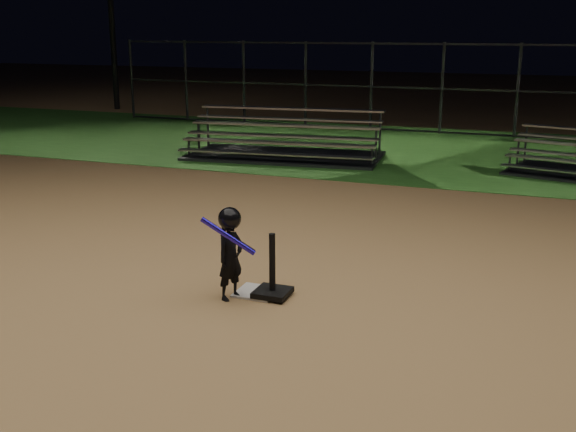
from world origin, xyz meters
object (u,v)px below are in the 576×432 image
(home_plate, at_px, (257,292))
(bleacher_left, at_px, (284,148))
(batting_tee, at_px, (272,284))
(child_batter, at_px, (230,251))

(home_plate, height_order, bleacher_left, bleacher_left)
(batting_tee, relative_size, child_batter, 0.68)
(batting_tee, distance_m, child_batter, 0.61)
(home_plate, height_order, batting_tee, batting_tee)
(home_plate, relative_size, bleacher_left, 0.10)
(home_plate, xyz_separation_m, batting_tee, (0.21, -0.04, 0.14))
(home_plate, relative_size, batting_tee, 0.63)
(batting_tee, height_order, child_batter, child_batter)
(batting_tee, xyz_separation_m, bleacher_left, (-2.95, 8.01, 0.07))
(batting_tee, bearing_deg, home_plate, 169.12)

